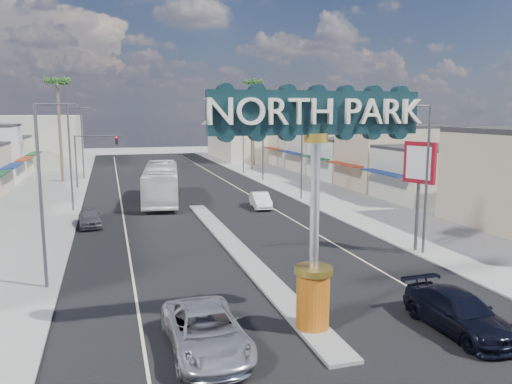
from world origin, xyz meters
TOP-DOWN VIEW (x-y plane):
  - ground at (0.00, 30.00)m, footprint 160.00×160.00m
  - road at (0.00, 30.00)m, footprint 20.00×120.00m
  - median_island at (0.00, 14.00)m, footprint 1.30×30.00m
  - sidewalk_left at (-14.00, 30.00)m, footprint 8.00×120.00m
  - sidewalk_right at (14.00, 30.00)m, footprint 8.00×120.00m
  - storefront_row_right at (24.00, 43.00)m, footprint 12.00×42.00m
  - backdrop_far_left at (-22.00, 75.00)m, footprint 20.00×20.00m
  - backdrop_far_right at (22.00, 75.00)m, footprint 20.00×20.00m
  - gateway_sign at (0.00, 1.98)m, footprint 8.20×1.50m
  - traffic_signal_left at (-9.18, 43.99)m, footprint 5.09×0.45m
  - traffic_signal_right at (9.18, 43.99)m, footprint 5.09×0.45m
  - streetlight_l_near at (-10.43, 10.00)m, footprint 2.03×0.22m
  - streetlight_l_mid at (-10.43, 30.00)m, footprint 2.03×0.22m
  - streetlight_l_far at (-10.43, 52.00)m, footprint 2.03×0.22m
  - streetlight_r_near at (10.43, 10.00)m, footprint 2.03×0.22m
  - streetlight_r_mid at (10.43, 30.00)m, footprint 2.03×0.22m
  - streetlight_r_far at (10.43, 52.00)m, footprint 2.03×0.22m
  - palm_left_far at (-13.00, 50.00)m, footprint 2.60×2.60m
  - palm_right_mid at (13.00, 56.00)m, footprint 2.60×2.60m
  - palm_right_far at (15.00, 62.00)m, footprint 2.60×2.60m
  - suv_left at (-4.36, 1.46)m, footprint 2.74×5.71m
  - suv_right at (5.50, 0.34)m, footprint 2.33×5.35m
  - car_parked_left at (-9.00, 23.64)m, footprint 1.94×4.19m
  - car_parked_right at (5.50, 27.08)m, footprint 1.96×4.37m
  - city_bus at (-2.74, 32.68)m, footprint 4.65×13.39m
  - bank_pylon_sign at (10.49, 10.63)m, footprint 1.04×2.03m

SIDE VIEW (x-z plane):
  - ground at x=0.00m, z-range 0.00..0.00m
  - road at x=0.00m, z-range 0.00..0.01m
  - sidewalk_left at x=-14.00m, z-range 0.00..0.12m
  - sidewalk_right at x=14.00m, z-range 0.00..0.12m
  - median_island at x=0.00m, z-range 0.00..0.16m
  - car_parked_left at x=-9.00m, z-range 0.00..1.39m
  - car_parked_right at x=5.50m, z-range 0.00..1.39m
  - suv_right at x=5.50m, z-range 0.00..1.53m
  - suv_left at x=-4.36m, z-range 0.00..1.57m
  - city_bus at x=-2.74m, z-range 0.00..3.65m
  - storefront_row_right at x=24.00m, z-range 0.00..6.00m
  - backdrop_far_left at x=-22.00m, z-range 0.00..8.00m
  - backdrop_far_right at x=22.00m, z-range 0.00..8.00m
  - traffic_signal_left at x=-9.18m, z-range 1.27..7.27m
  - traffic_signal_right at x=9.18m, z-range 1.27..7.27m
  - streetlight_l_near at x=-10.43m, z-range 0.57..9.57m
  - streetlight_l_mid at x=-10.43m, z-range 0.57..9.57m
  - streetlight_l_far at x=-10.43m, z-range 0.57..9.57m
  - streetlight_r_near at x=10.43m, z-range 0.57..9.57m
  - streetlight_r_mid at x=10.43m, z-range 0.57..9.57m
  - streetlight_r_far at x=10.43m, z-range 0.57..9.57m
  - bank_pylon_sign at x=10.49m, z-range 1.83..8.50m
  - gateway_sign at x=0.00m, z-range 1.35..10.50m
  - palm_right_mid at x=13.00m, z-range 4.55..16.65m
  - palm_left_far at x=-13.00m, z-range 4.95..18.05m
  - palm_right_far at x=15.00m, z-range 5.34..19.44m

